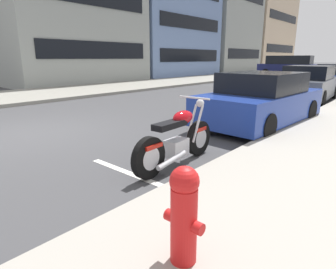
# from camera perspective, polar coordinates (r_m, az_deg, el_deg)

# --- Properties ---
(ground_plane) EXTENTS (260.00, 260.00, 0.00)m
(ground_plane) POSITION_cam_1_polar(r_m,az_deg,el_deg) (7.61, -26.38, 0.02)
(ground_plane) COLOR #3D3D3F
(sidewalk_far_curb) EXTENTS (120.00, 5.00, 0.14)m
(sidewalk_far_curb) POSITION_cam_1_polar(r_m,az_deg,el_deg) (20.27, -2.22, 10.37)
(sidewalk_far_curb) COLOR gray
(sidewalk_far_curb) RESTS_ON ground
(parking_stall_stripe) EXTENTS (0.12, 2.20, 0.01)m
(parking_stall_stripe) POSITION_cam_1_polar(r_m,az_deg,el_deg) (4.47, -6.24, -8.39)
(parking_stall_stripe) COLOR silver
(parking_stall_stripe) RESTS_ON ground
(parked_motorcycle) EXTENTS (2.06, 0.62, 1.13)m
(parked_motorcycle) POSITION_cam_1_polar(r_m,az_deg,el_deg) (4.77, 1.90, -1.25)
(parked_motorcycle) COLOR black
(parked_motorcycle) RESTS_ON ground
(parked_car_far_down_curb) EXTENTS (4.26, 2.09, 1.42)m
(parked_car_far_down_curb) POSITION_cam_1_polar(r_m,az_deg,el_deg) (8.15, 18.35, 6.57)
(parked_car_far_down_curb) COLOR navy
(parked_car_far_down_curb) RESTS_ON ground
(parked_car_behind_motorcycle) EXTENTS (4.55, 2.03, 1.48)m
(parked_car_behind_motorcycle) POSITION_cam_1_polar(r_m,az_deg,el_deg) (13.70, 26.57, 9.07)
(parked_car_behind_motorcycle) COLOR #4C515B
(parked_car_behind_motorcycle) RESTS_ON ground
(crossing_truck) EXTENTS (2.40, 5.70, 2.01)m
(crossing_truck) POSITION_cam_1_polar(r_m,az_deg,el_deg) (30.60, 23.24, 12.64)
(crossing_truck) COLOR #141947
(crossing_truck) RESTS_ON ground
(fire_hydrant) EXTENTS (0.24, 0.36, 0.84)m
(fire_hydrant) POSITION_cam_1_polar(r_m,az_deg,el_deg) (2.35, 3.24, -15.50)
(fire_hydrant) COLOR red
(fire_hydrant) RESTS_ON sidewalk_near_curb
(townhouse_behind_pole) EXTENTS (9.79, 8.94, 10.38)m
(townhouse_behind_pole) POSITION_cam_1_polar(r_m,az_deg,el_deg) (23.78, -21.30, 22.50)
(townhouse_behind_pole) COLOR #939993
(townhouse_behind_pole) RESTS_ON ground
(townhouse_far_uphill) EXTENTS (10.31, 8.99, 9.14)m
(townhouse_far_uphill) POSITION_cam_1_polar(r_m,az_deg,el_deg) (30.17, -2.43, 20.52)
(townhouse_far_uphill) COLOR #6B84B2
(townhouse_far_uphill) RESTS_ON ground
(townhouse_mid_block) EXTENTS (9.56, 10.05, 10.31)m
(townhouse_mid_block) POSITION_cam_1_polar(r_m,az_deg,el_deg) (39.10, 8.59, 20.02)
(townhouse_mid_block) COLOR #939993
(townhouse_mid_block) RESTS_ON ground
(townhouse_corner_block) EXTENTS (12.63, 10.51, 14.24)m
(townhouse_corner_block) POSITION_cam_1_polar(r_m,az_deg,el_deg) (49.67, 16.29, 20.84)
(townhouse_corner_block) COLOR beige
(townhouse_corner_block) RESTS_ON ground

